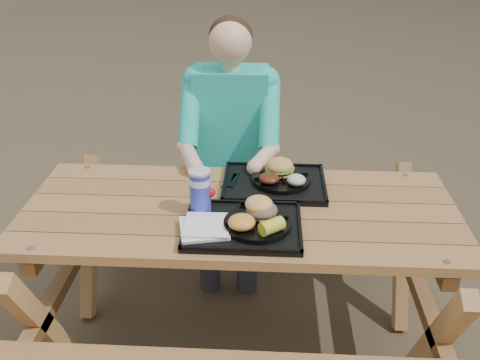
{
  "coord_description": "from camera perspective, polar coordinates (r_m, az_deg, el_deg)",
  "views": [
    {
      "loc": [
        0.11,
        -1.9,
        1.88
      ],
      "look_at": [
        0.0,
        0.0,
        0.88
      ],
      "focal_mm": 40.0,
      "sensor_mm": 36.0,
      "label": 1
    }
  ],
  "objects": [
    {
      "name": "condiment_mustard",
      "position": [
        2.17,
        2.1,
        -2.68
      ],
      "size": [
        0.05,
        0.05,
        0.03
      ],
      "primitive_type": "cylinder",
      "color": "#F4A71B",
      "rests_on": "tray_near"
    },
    {
      "name": "condiment_bbq",
      "position": [
        2.16,
        0.54,
        -2.88
      ],
      "size": [
        0.04,
        0.04,
        0.03
      ],
      "primitive_type": "cylinder",
      "color": "black",
      "rests_on": "tray_near"
    },
    {
      "name": "potato_salad",
      "position": [
        2.31,
        6.03,
        0.02
      ],
      "size": [
        0.08,
        0.08,
        0.04
      ],
      "primitive_type": "ellipsoid",
      "color": "beige",
      "rests_on": "plate_far"
    },
    {
      "name": "ground",
      "position": [
        2.68,
        0.0,
        -16.91
      ],
      "size": [
        60.0,
        60.0,
        0.0
      ],
      "primitive_type": "plane",
      "color": "#999999",
      "rests_on": "ground"
    },
    {
      "name": "plate_near",
      "position": [
        2.06,
        1.85,
        -4.69
      ],
      "size": [
        0.26,
        0.26,
        0.02
      ],
      "primitive_type": "cylinder",
      "color": "black",
      "rests_on": "tray_near"
    },
    {
      "name": "cutlery_far",
      "position": [
        2.38,
        -0.64,
        0.02
      ],
      "size": [
        0.05,
        0.14,
        0.01
      ],
      "primitive_type": "cube",
      "rotation": [
        0.0,
        0.0,
        -0.15
      ],
      "color": "black",
      "rests_on": "tray_far"
    },
    {
      "name": "mac_cheese",
      "position": [
        2.0,
        0.18,
        -4.51
      ],
      "size": [
        0.1,
        0.1,
        0.05
      ],
      "primitive_type": "ellipsoid",
      "color": "#F5A940",
      "rests_on": "plate_near"
    },
    {
      "name": "plate_far",
      "position": [
        2.38,
        4.4,
        0.09
      ],
      "size": [
        0.26,
        0.26,
        0.02
      ],
      "primitive_type": "cylinder",
      "color": "black",
      "rests_on": "tray_far"
    },
    {
      "name": "soda_cup",
      "position": [
        2.12,
        -4.27,
        -1.29
      ],
      "size": [
        0.08,
        0.08,
        0.17
      ],
      "primitive_type": "cylinder",
      "color": "#1825B7",
      "rests_on": "tray_near"
    },
    {
      "name": "tray_near",
      "position": [
        2.07,
        0.31,
        -5.04
      ],
      "size": [
        0.45,
        0.35,
        0.02
      ],
      "primitive_type": "cube",
      "color": "black",
      "rests_on": "picnic_table"
    },
    {
      "name": "picnic_table",
      "position": [
        2.43,
        0.0,
        -10.6
      ],
      "size": [
        1.8,
        1.49,
        0.75
      ],
      "primitive_type": null,
      "color": "#999999",
      "rests_on": "ground"
    },
    {
      "name": "diner",
      "position": [
        2.9,
        -0.92,
        2.34
      ],
      "size": [
        0.48,
        0.84,
        1.28
      ],
      "primitive_type": null,
      "color": "#1DC0CB",
      "rests_on": "ground"
    },
    {
      "name": "sandwich",
      "position": [
        2.06,
        2.36,
        -2.4
      ],
      "size": [
        0.11,
        0.11,
        0.12
      ],
      "primitive_type": null,
      "color": "#F8AF57",
      "rests_on": "plate_near"
    },
    {
      "name": "burger",
      "position": [
        2.39,
        4.27,
        1.91
      ],
      "size": [
        0.12,
        0.12,
        0.11
      ],
      "primitive_type": null,
      "color": "gold",
      "rests_on": "plate_far"
    },
    {
      "name": "napkin_stack",
      "position": [
        2.04,
        -3.86,
        -5.04
      ],
      "size": [
        0.21,
        0.21,
        0.02
      ],
      "primitive_type": "cube",
      "rotation": [
        0.0,
        0.0,
        0.21
      ],
      "color": "white",
      "rests_on": "tray_near"
    },
    {
      "name": "tray_far",
      "position": [
        2.38,
        3.66,
        -0.43
      ],
      "size": [
        0.45,
        0.35,
        0.02
      ],
      "primitive_type": "cube",
      "color": "black",
      "rests_on": "picnic_table"
    },
    {
      "name": "baked_beans",
      "position": [
        2.32,
        3.12,
        0.18
      ],
      "size": [
        0.09,
        0.09,
        0.04
      ],
      "primitive_type": "ellipsoid",
      "color": "#562211",
      "rests_on": "plate_far"
    },
    {
      "name": "corn_cob",
      "position": [
        1.98,
        3.42,
        -4.94
      ],
      "size": [
        0.13,
        0.13,
        0.05
      ],
      "primitive_type": null,
      "rotation": [
        0.0,
        0.0,
        0.66
      ],
      "color": "yellow",
      "rests_on": "plate_near"
    }
  ]
}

